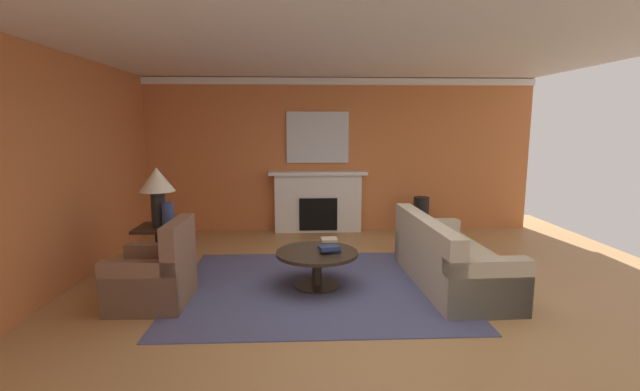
{
  "coord_description": "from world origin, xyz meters",
  "views": [
    {
      "loc": [
        -0.61,
        -4.89,
        1.96
      ],
      "look_at": [
        -0.34,
        1.16,
        1.0
      ],
      "focal_mm": 24.61,
      "sensor_mm": 36.0,
      "label": 1
    }
  ],
  "objects_px": {
    "side_table": "(161,249)",
    "vase_tall_corner": "(421,216)",
    "armchair_near_window": "(155,278)",
    "vase_on_side_table": "(168,215)",
    "coffee_table": "(317,261)",
    "mantel_mirror": "(318,137)",
    "table_lamp": "(157,185)",
    "sofa": "(448,261)",
    "fireplace": "(318,203)"
  },
  "relations": [
    {
      "from": "coffee_table",
      "to": "vase_on_side_table",
      "type": "distance_m",
      "value": 1.93
    },
    {
      "from": "mantel_mirror",
      "to": "side_table",
      "type": "relative_size",
      "value": 1.64
    },
    {
      "from": "mantel_mirror",
      "to": "sofa",
      "type": "relative_size",
      "value": 0.54
    },
    {
      "from": "sofa",
      "to": "coffee_table",
      "type": "distance_m",
      "value": 1.64
    },
    {
      "from": "fireplace",
      "to": "table_lamp",
      "type": "distance_m",
      "value": 3.36
    },
    {
      "from": "coffee_table",
      "to": "side_table",
      "type": "xyz_separation_m",
      "value": [
        -1.99,
        0.37,
        0.06
      ]
    },
    {
      "from": "armchair_near_window",
      "to": "coffee_table",
      "type": "distance_m",
      "value": 1.86
    },
    {
      "from": "sofa",
      "to": "side_table",
      "type": "bearing_deg",
      "value": 174.41
    },
    {
      "from": "armchair_near_window",
      "to": "vase_tall_corner",
      "type": "height_order",
      "value": "armchair_near_window"
    },
    {
      "from": "armchair_near_window",
      "to": "vase_tall_corner",
      "type": "distance_m",
      "value": 4.87
    },
    {
      "from": "mantel_mirror",
      "to": "coffee_table",
      "type": "relative_size",
      "value": 1.15
    },
    {
      "from": "armchair_near_window",
      "to": "side_table",
      "type": "xyz_separation_m",
      "value": [
        -0.19,
        0.82,
        0.09
      ]
    },
    {
      "from": "fireplace",
      "to": "table_lamp",
      "type": "bearing_deg",
      "value": -130.16
    },
    {
      "from": "armchair_near_window",
      "to": "vase_on_side_table",
      "type": "height_order",
      "value": "vase_on_side_table"
    },
    {
      "from": "vase_on_side_table",
      "to": "sofa",
      "type": "bearing_deg",
      "value": -3.86
    },
    {
      "from": "vase_on_side_table",
      "to": "fireplace",
      "type": "bearing_deg",
      "value": 53.18
    },
    {
      "from": "fireplace",
      "to": "mantel_mirror",
      "type": "distance_m",
      "value": 1.22
    },
    {
      "from": "sofa",
      "to": "side_table",
      "type": "distance_m",
      "value": 3.65
    },
    {
      "from": "fireplace",
      "to": "vase_on_side_table",
      "type": "xyz_separation_m",
      "value": [
        -1.97,
        -2.63,
        0.32
      ]
    },
    {
      "from": "side_table",
      "to": "vase_tall_corner",
      "type": "height_order",
      "value": "side_table"
    },
    {
      "from": "sofa",
      "to": "table_lamp",
      "type": "bearing_deg",
      "value": 174.41
    },
    {
      "from": "vase_on_side_table",
      "to": "vase_tall_corner",
      "type": "height_order",
      "value": "vase_on_side_table"
    },
    {
      "from": "mantel_mirror",
      "to": "armchair_near_window",
      "type": "bearing_deg",
      "value": -119.26
    },
    {
      "from": "armchair_near_window",
      "to": "vase_on_side_table",
      "type": "relative_size",
      "value": 2.9
    },
    {
      "from": "fireplace",
      "to": "mantel_mirror",
      "type": "relative_size",
      "value": 1.57
    },
    {
      "from": "vase_tall_corner",
      "to": "fireplace",
      "type": "bearing_deg",
      "value": 170.9
    },
    {
      "from": "side_table",
      "to": "sofa",
      "type": "bearing_deg",
      "value": -5.59
    },
    {
      "from": "sofa",
      "to": "side_table",
      "type": "height_order",
      "value": "sofa"
    },
    {
      "from": "side_table",
      "to": "vase_tall_corner",
      "type": "relative_size",
      "value": 1.02
    },
    {
      "from": "armchair_near_window",
      "to": "coffee_table",
      "type": "xyz_separation_m",
      "value": [
        1.81,
        0.45,
        0.03
      ]
    },
    {
      "from": "fireplace",
      "to": "mantel_mirror",
      "type": "xyz_separation_m",
      "value": [
        -0.0,
        0.12,
        1.21
      ]
    },
    {
      "from": "vase_tall_corner",
      "to": "mantel_mirror",
      "type": "bearing_deg",
      "value": 167.33
    },
    {
      "from": "sofa",
      "to": "table_lamp",
      "type": "height_order",
      "value": "table_lamp"
    },
    {
      "from": "fireplace",
      "to": "vase_tall_corner",
      "type": "xyz_separation_m",
      "value": [
        1.87,
        -0.3,
        -0.2
      ]
    },
    {
      "from": "sofa",
      "to": "mantel_mirror",
      "type": "bearing_deg",
      "value": 116.76
    },
    {
      "from": "sofa",
      "to": "side_table",
      "type": "relative_size",
      "value": 3.05
    },
    {
      "from": "sofa",
      "to": "vase_on_side_table",
      "type": "height_order",
      "value": "vase_on_side_table"
    },
    {
      "from": "side_table",
      "to": "table_lamp",
      "type": "xyz_separation_m",
      "value": [
        -0.0,
        0.0,
        0.82
      ]
    },
    {
      "from": "coffee_table",
      "to": "vase_tall_corner",
      "type": "relative_size",
      "value": 1.45
    },
    {
      "from": "vase_on_side_table",
      "to": "vase_tall_corner",
      "type": "bearing_deg",
      "value": 31.29
    },
    {
      "from": "coffee_table",
      "to": "vase_on_side_table",
      "type": "height_order",
      "value": "vase_on_side_table"
    },
    {
      "from": "fireplace",
      "to": "coffee_table",
      "type": "xyz_separation_m",
      "value": [
        -0.13,
        -2.88,
        -0.2
      ]
    },
    {
      "from": "armchair_near_window",
      "to": "table_lamp",
      "type": "bearing_deg",
      "value": 102.71
    },
    {
      "from": "side_table",
      "to": "table_lamp",
      "type": "relative_size",
      "value": 0.93
    },
    {
      "from": "vase_on_side_table",
      "to": "coffee_table",
      "type": "bearing_deg",
      "value": -7.74
    },
    {
      "from": "table_lamp",
      "to": "vase_on_side_table",
      "type": "height_order",
      "value": "table_lamp"
    },
    {
      "from": "mantel_mirror",
      "to": "sofa",
      "type": "distance_m",
      "value": 3.65
    },
    {
      "from": "mantel_mirror",
      "to": "vase_on_side_table",
      "type": "xyz_separation_m",
      "value": [
        -1.97,
        -2.75,
        -0.89
      ]
    },
    {
      "from": "armchair_near_window",
      "to": "fireplace",
      "type": "bearing_deg",
      "value": 59.86
    },
    {
      "from": "armchair_near_window",
      "to": "side_table",
      "type": "relative_size",
      "value": 1.36
    }
  ]
}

